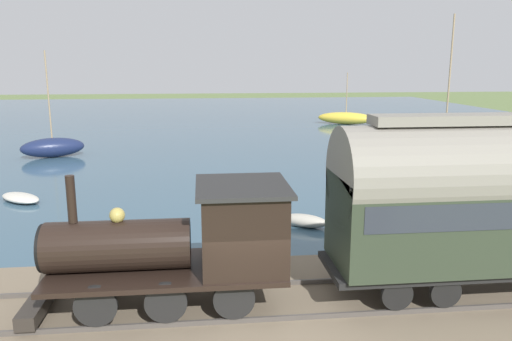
{
  "coord_description": "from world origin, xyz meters",
  "views": [
    {
      "loc": [
        -10.34,
        1.2,
        6.25
      ],
      "look_at": [
        7.75,
        -0.79,
        2.37
      ],
      "focal_mm": 35.0,
      "sensor_mm": 36.0,
      "label": 1
    }
  ],
  "objects": [
    {
      "name": "rail_embankment",
      "position": [
        1.0,
        0.0,
        0.23
      ],
      "size": [
        5.93,
        56.0,
        0.58
      ],
      "color": "#756651",
      "rests_on": "ground"
    },
    {
      "name": "sailboat_yellow",
      "position": [
        41.27,
        -14.1,
        0.65
      ],
      "size": [
        4.24,
        6.14,
        5.39
      ],
      "rotation": [
        0.0,
        0.0,
        -0.46
      ],
      "color": "gold",
      "rests_on": "harbor_water"
    },
    {
      "name": "harbor_water",
      "position": [
        44.26,
        0.0,
        0.0
      ],
      "size": [
        80.0,
        80.0,
        0.01
      ],
      "color": "#38566B",
      "rests_on": "ground"
    },
    {
      "name": "steam_locomotive",
      "position": [
        1.0,
        1.5,
        2.2
      ],
      "size": [
        2.47,
        6.13,
        3.22
      ],
      "color": "black",
      "rests_on": "rail_embankment"
    },
    {
      "name": "rowboat_mid_harbor",
      "position": [
        13.43,
        -1.76,
        0.2
      ],
      "size": [
        1.11,
        2.65,
        0.38
      ],
      "rotation": [
        0.0,
        0.0,
        0.13
      ],
      "color": "beige",
      "rests_on": "harbor_water"
    },
    {
      "name": "sailboat_blue",
      "position": [
        17.06,
        -12.89,
        0.63
      ],
      "size": [
        1.19,
        4.96,
        8.99
      ],
      "rotation": [
        0.0,
        0.0,
        0.03
      ],
      "color": "#335199",
      "rests_on": "harbor_water"
    },
    {
      "name": "ground_plane",
      "position": [
        0.0,
        0.0,
        0.0
      ],
      "size": [
        200.0,
        200.0,
        0.0
      ],
      "primitive_type": "plane",
      "color": "#607542"
    },
    {
      "name": "sailboat_navy",
      "position": [
        24.7,
        11.37,
        0.69
      ],
      "size": [
        2.93,
        4.43,
        7.14
      ],
      "rotation": [
        0.0,
        0.0,
        0.36
      ],
      "color": "#192347",
      "rests_on": "harbor_water"
    },
    {
      "name": "rowboat_near_shore",
      "position": [
        8.0,
        -2.73,
        0.26
      ],
      "size": [
        1.56,
        1.96,
        0.5
      ],
      "rotation": [
        0.0,
        0.0,
        -0.54
      ],
      "color": "#B7B2A3",
      "rests_on": "harbor_water"
    },
    {
      "name": "rowboat_far_out",
      "position": [
        13.03,
        9.62,
        0.19
      ],
      "size": [
        2.45,
        2.57,
        0.37
      ],
      "rotation": [
        0.0,
        0.0,
        -0.72
      ],
      "color": "beige",
      "rests_on": "harbor_water"
    }
  ]
}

